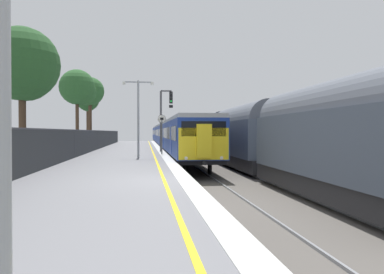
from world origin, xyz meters
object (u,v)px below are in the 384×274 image
Objects in this scene: background_tree_left at (79,89)px; background_tree_right at (88,101)px; commuter_train_at_platform at (168,135)px; freight_train_adjacent_track at (224,134)px; speed_limit_sign at (162,129)px; background_tree_back at (89,93)px; platform_lamp_mid at (138,111)px; signal_gantry at (164,113)px; background_tree_centre at (23,67)px.

background_tree_left is 1.05× the size of background_tree_right.
commuter_train_at_platform is 1.20× the size of freight_train_adjacent_track.
speed_limit_sign is 18.35m from background_tree_back.
freight_train_adjacent_track is 11.47m from platform_lamp_mid.
commuter_train_at_platform is 12.51× the size of platform_lamp_mid.
speed_limit_sign is 0.37× the size of background_tree_left.
background_tree_left is at bearing 126.54° from speed_limit_sign.
background_tree_left reaches higher than speed_limit_sign.
background_tree_back is at bearing 88.41° from background_tree_left.
freight_train_adjacent_track is at bearing -49.59° from background_tree_right.
platform_lamp_mid is at bearing -97.70° from commuter_train_at_platform.
commuter_train_at_platform is at bearing 85.51° from signal_gantry.
platform_lamp_mid is at bearing 12.17° from background_tree_centre.
commuter_train_at_platform is 17.89m from freight_train_adjacent_track.
background_tree_centre reaches higher than background_tree_right.
background_tree_right reaches higher than signal_gantry.
background_tree_right is at bearing 130.41° from freight_train_adjacent_track.
background_tree_back reaches higher than background_tree_centre.
freight_train_adjacent_track is 7.88m from speed_limit_sign.
signal_gantry is 20.68m from background_tree_right.
background_tree_centre is at bearing -150.50° from speed_limit_sign.
platform_lamp_mid is at bearing -73.10° from background_tree_back.
speed_limit_sign is 0.59× the size of platform_lamp_mid.
background_tree_right is at bearing 90.75° from background_tree_centre.
background_tree_back reaches higher than platform_lamp_mid.
freight_train_adjacent_track is 10.42× the size of platform_lamp_mid.
speed_limit_sign is 10.19m from background_tree_centre.
background_tree_left is 11.91m from background_tree_right.
speed_limit_sign is at bearing -137.98° from freight_train_adjacent_track.
signal_gantry is at bearing -39.04° from background_tree_left.
platform_lamp_mid is 0.64× the size of background_tree_centre.
speed_limit_sign is at bearing -68.80° from background_tree_right.
background_tree_left is 5.74m from background_tree_back.
background_tree_right is at bearing 99.99° from background_tree_back.
commuter_train_at_platform is 19.00m from signal_gantry.
background_tree_right reaches higher than platform_lamp_mid.
speed_limit_sign is 13.61m from background_tree_left.
platform_lamp_mid is at bearing -117.06° from speed_limit_sign.
background_tree_centre is at bearing -144.84° from freight_train_adjacent_track.
signal_gantry is at bearing 84.59° from speed_limit_sign.
speed_limit_sign is (-5.85, -5.27, 0.39)m from freight_train_adjacent_track.
background_tree_left reaches higher than background_tree_right.
background_tree_centre reaches higher than platform_lamp_mid.
background_tree_centre is at bearing -135.34° from signal_gantry.
platform_lamp_mid is at bearing -74.72° from background_tree_right.
background_tree_back reaches higher than speed_limit_sign.
commuter_train_at_platform is 11.42m from background_tree_right.
background_tree_left reaches higher than freight_train_adjacent_track.
commuter_train_at_platform is at bearing 34.82° from background_tree_back.
background_tree_back reaches higher than commuter_train_at_platform.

